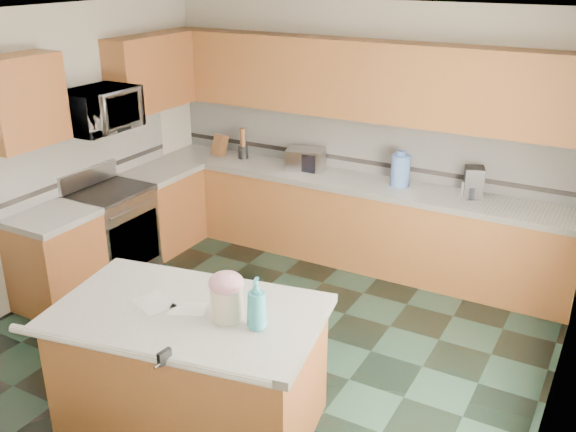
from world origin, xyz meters
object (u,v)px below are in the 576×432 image
Objects in this scene: soap_bottle_island at (257,304)px; treat_jar at (227,303)px; knife_block at (220,145)px; island_top at (188,314)px; toaster_oven at (305,159)px; island_base at (192,371)px; coffee_maker at (474,182)px.

treat_jar is at bearing 162.17° from soap_bottle_island.
treat_jar is 0.90× the size of knife_block.
soap_bottle_island is (0.52, 0.04, 0.20)m from island_top.
toaster_oven is at bearing 95.97° from soap_bottle_island.
toaster_oven reaches higher than island_top.
knife_block is (-1.85, 3.04, 0.61)m from island_base.
knife_block is 2.95m from coffee_maker.
island_top is at bearing -46.65° from knife_block.
treat_jar is (0.29, 0.05, 0.60)m from island_base.
treat_jar reaches higher than island_top.
soap_bottle_island is at bearing -119.60° from coffee_maker.
treat_jar is 0.64× the size of soap_bottle_island.
island_top is 3.12m from toaster_oven.
coffee_maker reaches higher than treat_jar.
coffee_maker is (2.95, 0.03, 0.03)m from knife_block.
island_top is 0.32m from treat_jar.
soap_bottle_island is 3.24m from toaster_oven.
soap_bottle_island is 1.41× the size of knife_block.
soap_bottle_island reaches higher than toaster_oven.
knife_block reaches higher than toaster_oven.
coffee_maker reaches higher than knife_block.
island_base is 0.46m from island_top.
knife_block is at bearing 161.89° from coffee_maker.
knife_block is at bearing 110.96° from island_top.
island_base is 0.94× the size of island_top.
treat_jar is 3.15m from toaster_oven.
knife_block is (-1.85, 3.04, 0.15)m from island_top.
toaster_oven is at bearing 12.06° from knife_block.
island_base is 0.67m from treat_jar.
soap_bottle_island reaches higher than knife_block.
soap_bottle_island reaches higher than treat_jar.
island_top is at bearing 168.21° from soap_bottle_island.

